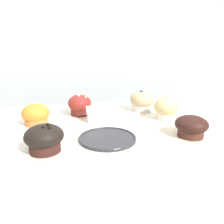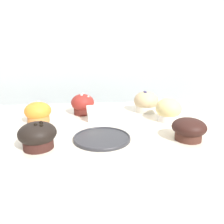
% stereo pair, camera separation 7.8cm
% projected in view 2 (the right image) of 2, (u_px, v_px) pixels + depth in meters
% --- Properties ---
extents(wall_back, '(3.20, 0.10, 1.80)m').
position_uv_depth(wall_back, '(88.00, 91.00, 1.36)').
color(wall_back, '#A8B2B7').
rests_on(wall_back, ground).
extents(display_counter, '(1.00, 0.64, 0.89)m').
position_uv_depth(display_counter, '(93.00, 224.00, 0.92)').
color(display_counter, silver).
rests_on(display_counter, ground).
extents(muffin_front_center, '(0.10, 0.10, 0.08)m').
position_uv_depth(muffin_front_center, '(39.00, 112.00, 0.81)').
color(muffin_front_center, '#C7793D').
rests_on(muffin_front_center, display_counter).
extents(muffin_back_left, '(0.10, 0.10, 0.09)m').
position_uv_depth(muffin_back_left, '(169.00, 110.00, 0.82)').
color(muffin_back_left, white).
rests_on(muffin_back_left, display_counter).
extents(muffin_back_right, '(0.10, 0.10, 0.07)m').
position_uv_depth(muffin_back_right, '(190.00, 129.00, 0.65)').
color(muffin_back_right, '#49271F').
rests_on(muffin_back_right, display_counter).
extents(muffin_front_left, '(0.10, 0.10, 0.09)m').
position_uv_depth(muffin_front_left, '(83.00, 104.00, 0.91)').
color(muffin_front_left, '#531D18').
rests_on(muffin_front_left, display_counter).
extents(muffin_front_right, '(0.10, 0.10, 0.09)m').
position_uv_depth(muffin_front_right, '(146.00, 102.00, 0.94)').
color(muffin_front_right, silver).
rests_on(muffin_front_right, display_counter).
extents(muffin_back_center, '(0.10, 0.10, 0.08)m').
position_uv_depth(muffin_back_center, '(38.00, 135.00, 0.59)').
color(muffin_back_center, '#391C18').
rests_on(muffin_back_center, display_counter).
extents(serving_plate, '(0.17, 0.17, 0.01)m').
position_uv_depth(serving_plate, '(103.00, 138.00, 0.66)').
color(serving_plate, '#2D2D33').
rests_on(serving_plate, display_counter).
extents(price_card, '(0.06, 0.05, 0.06)m').
position_uv_depth(price_card, '(95.00, 114.00, 0.81)').
color(price_card, white).
rests_on(price_card, display_counter).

